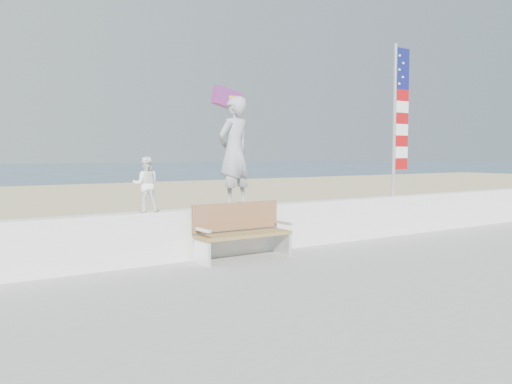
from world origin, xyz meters
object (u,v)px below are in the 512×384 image
Objects in this scene: bench at (241,230)px; flag at (398,114)px; child at (146,184)px; adult at (234,152)px.

bench is 5.16m from flag.
child is at bearing 180.00° from flag.
adult is 2.18× the size of child.
flag reaches higher than bench.
child is at bearing 164.44° from bench.
bench is at bearing 56.95° from adult.
bench is at bearing -175.25° from child.
child is 0.52× the size of bench.
flag is (6.23, -0.00, 1.44)m from child.
bench is (1.63, -0.45, -0.86)m from child.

